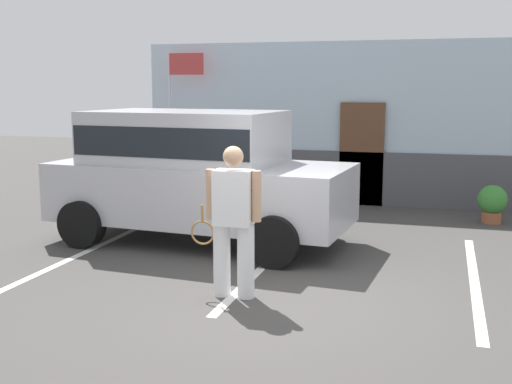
# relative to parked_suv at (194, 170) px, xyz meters

# --- Properties ---
(ground_plane) EXTENTS (40.00, 40.00, 0.00)m
(ground_plane) POSITION_rel_parked_suv_xyz_m (1.92, -2.42, -1.15)
(ground_plane) COLOR #423F3D
(parking_stripe_0) EXTENTS (0.12, 4.40, 0.01)m
(parking_stripe_0) POSITION_rel_parked_suv_xyz_m (-1.31, -0.92, -1.14)
(parking_stripe_0) COLOR silver
(parking_stripe_0) RESTS_ON ground_plane
(parking_stripe_1) EXTENTS (0.12, 4.40, 0.01)m
(parking_stripe_1) POSITION_rel_parked_suv_xyz_m (1.43, -0.92, -1.14)
(parking_stripe_1) COLOR silver
(parking_stripe_1) RESTS_ON ground_plane
(parking_stripe_2) EXTENTS (0.12, 4.40, 0.01)m
(parking_stripe_2) POSITION_rel_parked_suv_xyz_m (4.16, -0.92, -1.14)
(parking_stripe_2) COLOR silver
(parking_stripe_2) RESTS_ON ground_plane
(house_frontage) EXTENTS (9.01, 0.40, 3.33)m
(house_frontage) POSITION_rel_parked_suv_xyz_m (1.92, 4.10, 0.42)
(house_frontage) COLOR silver
(house_frontage) RESTS_ON ground_plane
(parked_suv) EXTENTS (4.73, 2.45, 2.05)m
(parked_suv) POSITION_rel_parked_suv_xyz_m (0.00, 0.00, 0.00)
(parked_suv) COLOR #B7B7BC
(parked_suv) RESTS_ON ground_plane
(tennis_player_man) EXTENTS (0.91, 0.28, 1.76)m
(tennis_player_man) POSITION_rel_parked_suv_xyz_m (1.43, -2.37, -0.23)
(tennis_player_man) COLOR white
(tennis_player_man) RESTS_ON ground_plane
(potted_plant_by_porch) EXTENTS (0.52, 0.52, 0.69)m
(potted_plant_by_porch) POSITION_rel_parked_suv_xyz_m (4.59, 2.78, -0.76)
(potted_plant_by_porch) COLOR #9E5638
(potted_plant_by_porch) RESTS_ON ground_plane
(flag_pole) EXTENTS (0.80, 0.08, 3.16)m
(flag_pole) POSITION_rel_parked_suv_xyz_m (-1.82, 3.61, 1.04)
(flag_pole) COLOR silver
(flag_pole) RESTS_ON ground_plane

